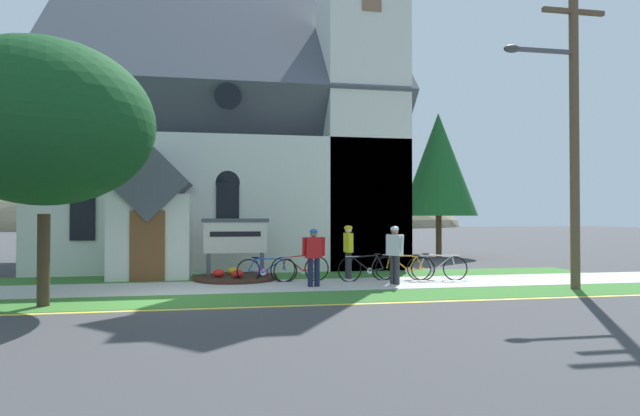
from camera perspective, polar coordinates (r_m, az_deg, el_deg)
The scene contains 20 objects.
ground at distance 16.62m, azimuth -15.41°, elevation -7.52°, with size 140.00×140.00×0.00m, color #3D3D3F.
sidewalk_slab at distance 14.44m, azimuth -10.13°, elevation -8.54°, with size 32.00×2.54×0.01m, color #B7B5AD.
grass_verge at distance 12.26m, azimuth -10.10°, elevation -9.91°, with size 32.00×1.87×0.01m, color #38722D.
church_lawn at distance 16.69m, azimuth -10.15°, elevation -7.50°, with size 24.00×1.99×0.01m, color #38722D.
curb_paint_stripe at distance 11.20m, azimuth -10.09°, elevation -10.79°, with size 28.00×0.16×0.01m, color yellow.
church_building at distance 22.71m, azimuth -9.21°, elevation 6.33°, with size 13.50×12.43×13.62m.
church_sign at distance 16.33m, azimuth -9.30°, elevation -3.30°, with size 2.08×0.16×1.85m.
flower_bed at distance 16.00m, azimuth -9.24°, elevation -7.53°, with size 2.54×2.54×0.34m.
bicycle_red at distance 15.36m, azimuth -2.19°, elevation -6.65°, with size 1.77×0.25×0.84m.
bicycle_orange at distance 15.49m, azimuth 5.18°, elevation -6.62°, with size 1.80×0.26×0.83m.
bicycle_black at distance 16.05m, azimuth 12.75°, elevation -6.41°, with size 1.78×0.44×0.83m.
bicycle_green at distance 15.93m, azimuth 9.35°, elevation -6.49°, with size 1.69×0.65×0.80m.
bicycle_white at distance 15.25m, azimuth -5.90°, elevation -6.79°, with size 1.75×0.30×0.76m.
cyclist_in_blue_jersey at distance 15.99m, azimuth 3.14°, elevation -4.38°, with size 0.27×0.70×1.64m.
cyclist_in_red_jersey at distance 14.13m, azimuth -0.70°, elevation -5.02°, with size 0.64×0.28×1.58m.
cyclist_in_orange_jersey at distance 14.77m, azimuth 8.23°, elevation -4.66°, with size 0.43×0.64×1.64m.
utility_pole at distance 15.48m, azimuth 25.91°, elevation 9.92°, with size 3.12×0.28×8.69m.
roadside_conifer at distance 25.20m, azimuth 12.92°, elevation 4.70°, with size 3.60×3.60×6.82m.
verge_sapling at distance 12.73m, azimuth -28.07°, elevation 8.24°, with size 4.60×4.60×5.71m.
distant_hill at distance 91.29m, azimuth -18.24°, elevation -2.05°, with size 109.18×44.56×18.28m, color #847A5B.
Camera 1 is at (1.47, -12.44, 1.93)m, focal length 29.04 mm.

